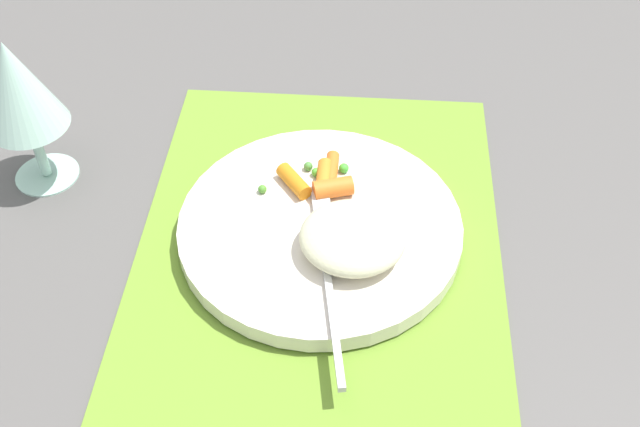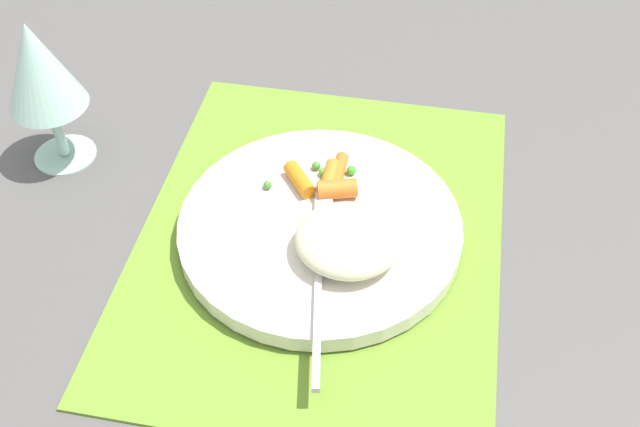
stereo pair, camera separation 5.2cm
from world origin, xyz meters
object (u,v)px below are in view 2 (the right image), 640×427
plate (320,228)px  fork (319,257)px  carrot_portion (326,181)px  rice_mound (348,240)px  wine_glass (38,69)px

plate → fork: bearing=-170.4°
plate → carrot_portion: (0.04, 0.00, 0.02)m
rice_mound → wine_glass: wine_glass is taller
plate → fork: fork is taller
rice_mound → wine_glass: size_ratio=0.59×
plate → fork: (-0.04, -0.01, 0.01)m
fork → wine_glass: (0.11, 0.28, 0.08)m
rice_mound → plate: bearing=43.6°
rice_mound → fork: 0.03m
fork → rice_mound: bearing=-62.1°
plate → rice_mound: size_ratio=2.80×
fork → wine_glass: size_ratio=1.38×
carrot_portion → fork: bearing=-173.5°
carrot_portion → fork: (-0.09, -0.01, -0.00)m
wine_glass → fork: bearing=-110.9°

